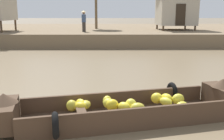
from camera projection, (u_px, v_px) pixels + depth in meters
ground_plane at (137, 73)px, 10.58m from camera, size 300.00×300.00×0.00m
riverbank_strip at (120, 32)px, 27.61m from camera, size 160.00×20.00×1.00m
banana_boat at (124, 109)px, 5.88m from camera, size 5.62×2.63×0.82m
stilt_house_mid_left at (176, 7)px, 22.83m from camera, size 3.80×3.80×4.22m
vendor_person at (84, 20)px, 20.34m from camera, size 0.44×0.44×1.66m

